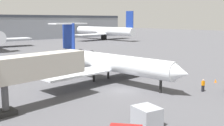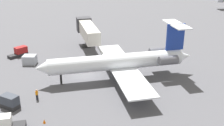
% 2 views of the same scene
% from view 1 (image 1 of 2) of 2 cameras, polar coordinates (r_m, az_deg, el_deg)
% --- Properties ---
extents(ground_plane, '(400.00, 400.00, 0.10)m').
position_cam_1_polar(ground_plane, '(37.47, 2.50, -5.82)').
color(ground_plane, '#4C4C51').
extents(regional_jet, '(23.15, 26.72, 8.96)m').
position_cam_1_polar(regional_jet, '(42.40, -1.25, 0.33)').
color(regional_jet, silver).
rests_on(regional_jet, ground_plane).
extents(jet_bridge, '(13.91, 4.15, 6.15)m').
position_cam_1_polar(jet_bridge, '(30.00, -18.65, -1.26)').
color(jet_bridge, '#B7B2A8').
rests_on(jet_bridge, ground_plane).
extents(ground_crew_marshaller, '(0.45, 0.35, 1.69)m').
position_cam_1_polar(ground_crew_marshaller, '(38.61, 18.53, -4.46)').
color(ground_crew_marshaller, black).
rests_on(ground_crew_marshaller, ground_plane).
extents(cargo_container_uld, '(2.44, 2.77, 1.73)m').
position_cam_1_polar(cargo_container_uld, '(25.57, 7.30, -10.96)').
color(cargo_container_uld, '#999EA8').
rests_on(cargo_container_uld, ground_plane).
extents(traffic_cone_near, '(0.36, 0.36, 0.55)m').
position_cam_1_polar(traffic_cone_near, '(44.80, 20.88, -3.50)').
color(traffic_cone_near, orange).
rests_on(traffic_cone_near, ground_plane).
extents(parked_airliner_centre, '(30.79, 36.51, 13.05)m').
position_cam_1_polar(parked_airliner_centre, '(128.83, -1.65, 6.71)').
color(parked_airliner_centre, silver).
rests_on(parked_airliner_centre, ground_plane).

